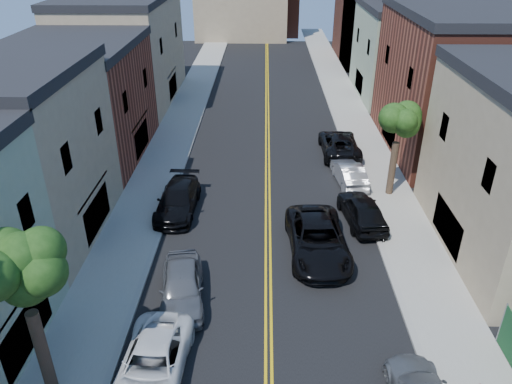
{
  "coord_description": "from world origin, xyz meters",
  "views": [
    {
      "loc": [
        -0.25,
        1.84,
        15.26
      ],
      "look_at": [
        -0.7,
        26.5,
        2.0
      ],
      "focal_mm": 34.26,
      "sensor_mm": 36.0,
      "label": 1
    }
  ],
  "objects_px": {
    "white_pickup": "(153,364)",
    "black_car_right": "(362,210)",
    "grey_car_left": "(182,286)",
    "dark_car_right_far": "(339,144)",
    "black_suv_lane": "(317,239)",
    "silver_car_right": "(349,173)",
    "black_car_left": "(178,200)"
  },
  "relations": [
    {
      "from": "white_pickup",
      "to": "black_car_right",
      "type": "xyz_separation_m",
      "value": [
        9.92,
        11.57,
        0.11
      ]
    },
    {
      "from": "grey_car_left",
      "to": "dark_car_right_far",
      "type": "height_order",
      "value": "grey_car_left"
    },
    {
      "from": "black_suv_lane",
      "to": "white_pickup",
      "type": "bearing_deg",
      "value": -132.85
    },
    {
      "from": "silver_car_right",
      "to": "black_suv_lane",
      "type": "distance_m",
      "value": 8.76
    },
    {
      "from": "black_car_left",
      "to": "black_car_right",
      "type": "bearing_deg",
      "value": -3.96
    },
    {
      "from": "black_car_left",
      "to": "silver_car_right",
      "type": "distance_m",
      "value": 11.67
    },
    {
      "from": "black_car_left",
      "to": "grey_car_left",
      "type": "bearing_deg",
      "value": -77.9
    },
    {
      "from": "white_pickup",
      "to": "black_suv_lane",
      "type": "height_order",
      "value": "black_suv_lane"
    },
    {
      "from": "grey_car_left",
      "to": "white_pickup",
      "type": "bearing_deg",
      "value": -103.33
    },
    {
      "from": "black_car_right",
      "to": "silver_car_right",
      "type": "bearing_deg",
      "value": -97.64
    },
    {
      "from": "white_pickup",
      "to": "black_car_right",
      "type": "bearing_deg",
      "value": 51.97
    },
    {
      "from": "black_car_right",
      "to": "black_suv_lane",
      "type": "relative_size",
      "value": 0.77
    },
    {
      "from": "grey_car_left",
      "to": "black_car_right",
      "type": "height_order",
      "value": "black_car_right"
    },
    {
      "from": "black_car_right",
      "to": "dark_car_right_far",
      "type": "bearing_deg",
      "value": -97.64
    },
    {
      "from": "black_car_left",
      "to": "dark_car_right_far",
      "type": "bearing_deg",
      "value": 41.07
    },
    {
      "from": "grey_car_left",
      "to": "black_car_left",
      "type": "height_order",
      "value": "grey_car_left"
    },
    {
      "from": "grey_car_left",
      "to": "black_car_right",
      "type": "bearing_deg",
      "value": 28.98
    },
    {
      "from": "silver_car_right",
      "to": "black_suv_lane",
      "type": "relative_size",
      "value": 0.7
    },
    {
      "from": "white_pickup",
      "to": "dark_car_right_far",
      "type": "height_order",
      "value": "dark_car_right_far"
    },
    {
      "from": "dark_car_right_far",
      "to": "grey_car_left",
      "type": "bearing_deg",
      "value": 60.32
    },
    {
      "from": "white_pickup",
      "to": "black_suv_lane",
      "type": "xyz_separation_m",
      "value": [
        7.01,
        8.37,
        0.16
      ]
    },
    {
      "from": "silver_car_right",
      "to": "black_car_left",
      "type": "bearing_deg",
      "value": 13.16
    },
    {
      "from": "grey_car_left",
      "to": "black_suv_lane",
      "type": "relative_size",
      "value": 0.76
    },
    {
      "from": "white_pickup",
      "to": "black_car_left",
      "type": "bearing_deg",
      "value": 97.36
    },
    {
      "from": "black_car_right",
      "to": "silver_car_right",
      "type": "distance_m",
      "value": 5.06
    },
    {
      "from": "dark_car_right_far",
      "to": "black_suv_lane",
      "type": "height_order",
      "value": "black_suv_lane"
    },
    {
      "from": "grey_car_left",
      "to": "dark_car_right_far",
      "type": "distance_m",
      "value": 19.62
    },
    {
      "from": "black_car_left",
      "to": "silver_car_right",
      "type": "xyz_separation_m",
      "value": [
        10.98,
        3.96,
        -0.06
      ]
    },
    {
      "from": "grey_car_left",
      "to": "black_car_right",
      "type": "relative_size",
      "value": 0.99
    },
    {
      "from": "grey_car_left",
      "to": "silver_car_right",
      "type": "xyz_separation_m",
      "value": [
        9.49,
        12.14,
        -0.09
      ]
    },
    {
      "from": "black_car_left",
      "to": "black_suv_lane",
      "type": "distance_m",
      "value": 9.14
    },
    {
      "from": "black_car_right",
      "to": "grey_car_left",
      "type": "bearing_deg",
      "value": 29.09
    }
  ]
}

